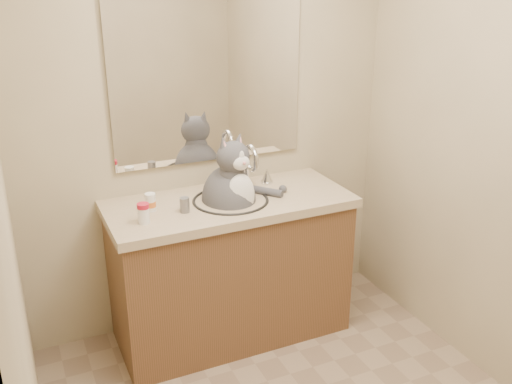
{
  "coord_description": "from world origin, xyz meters",
  "views": [
    {
      "loc": [
        -1.07,
        -1.72,
        2.02
      ],
      "look_at": [
        0.02,
        0.65,
        1.0
      ],
      "focal_mm": 40.0,
      "sensor_mm": 36.0,
      "label": 1
    }
  ],
  "objects_px": {
    "pill_bottle_orange": "(151,203)",
    "grey_canister": "(185,205)",
    "pill_bottle_redcap": "(144,213)",
    "cat": "(231,195)"
  },
  "relations": [
    {
      "from": "pill_bottle_orange",
      "to": "cat",
      "type": "bearing_deg",
      "value": -4.75
    },
    {
      "from": "cat",
      "to": "pill_bottle_orange",
      "type": "height_order",
      "value": "cat"
    },
    {
      "from": "cat",
      "to": "grey_canister",
      "type": "height_order",
      "value": "cat"
    },
    {
      "from": "pill_bottle_redcap",
      "to": "pill_bottle_orange",
      "type": "height_order",
      "value": "pill_bottle_redcap"
    },
    {
      "from": "pill_bottle_redcap",
      "to": "pill_bottle_orange",
      "type": "bearing_deg",
      "value": 62.77
    },
    {
      "from": "pill_bottle_orange",
      "to": "grey_canister",
      "type": "height_order",
      "value": "pill_bottle_orange"
    },
    {
      "from": "pill_bottle_redcap",
      "to": "grey_canister",
      "type": "distance_m",
      "value": 0.23
    },
    {
      "from": "pill_bottle_redcap",
      "to": "pill_bottle_orange",
      "type": "relative_size",
      "value": 1.09
    },
    {
      "from": "pill_bottle_orange",
      "to": "grey_canister",
      "type": "bearing_deg",
      "value": -30.14
    },
    {
      "from": "pill_bottle_orange",
      "to": "pill_bottle_redcap",
      "type": "bearing_deg",
      "value": -117.23
    }
  ]
}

